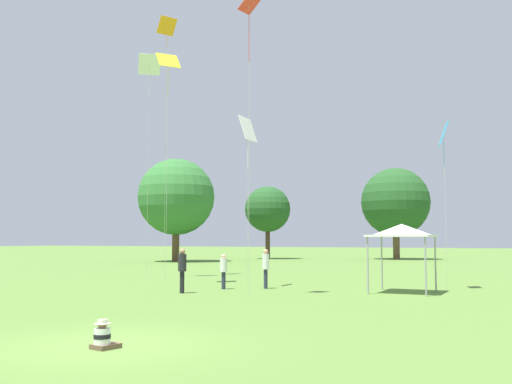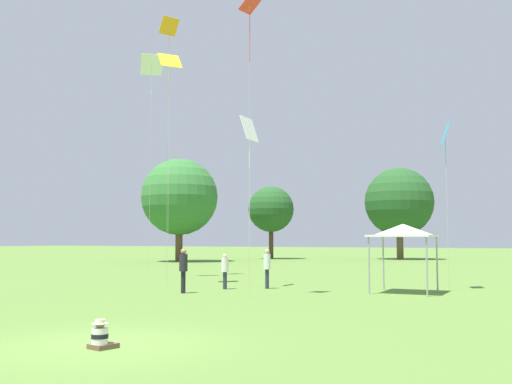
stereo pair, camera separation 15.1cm
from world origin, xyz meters
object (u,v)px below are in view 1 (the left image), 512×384
at_px(person_standing_2, 182,266).
at_px(kite_6, 167,35).
at_px(kite_3, 149,70).
at_px(distant_tree_1, 176,197).
at_px(seated_toddler, 103,337).
at_px(person_standing_0, 266,265).
at_px(canopy_tent, 402,231).
at_px(kite_5, 249,21).
at_px(distant_tree_2, 268,209).
at_px(distant_tree_0, 396,202).
at_px(person_standing_1, 224,268).
at_px(kite_1, 248,132).
at_px(kite_7, 444,136).
at_px(kite_2, 168,67).

height_order(person_standing_2, kite_6, kite_6).
xyz_separation_m(kite_3, distant_tree_1, (-12.81, 22.29, -5.58)).
bearing_deg(distant_tree_1, kite_3, -60.11).
height_order(seated_toddler, kite_6, kite_6).
distance_m(person_standing_0, canopy_tent, 6.19).
relative_size(kite_5, distant_tree_2, 1.41).
relative_size(kite_5, distant_tree_1, 1.13).
relative_size(seated_toddler, distant_tree_0, 0.06).
bearing_deg(seated_toddler, canopy_tent, 91.97).
xyz_separation_m(seated_toddler, canopy_tent, (2.71, 15.35, 2.31)).
xyz_separation_m(person_standing_2, kite_3, (-6.84, 6.91, 10.90)).
relative_size(person_standing_1, kite_6, 0.10).
height_order(person_standing_0, canopy_tent, canopy_tent).
bearing_deg(person_standing_1, kite_6, 133.70).
bearing_deg(kite_1, distant_tree_2, 68.77).
relative_size(person_standing_2, kite_7, 0.25).
relative_size(person_standing_1, kite_7, 0.21).
xyz_separation_m(person_standing_2, kite_7, (9.56, 6.32, 5.66)).
distance_m(person_standing_0, kite_2, 10.97).
bearing_deg(person_standing_2, kite_5, -163.41).
bearing_deg(person_standing_1, canopy_tent, 4.59).
bearing_deg(distant_tree_1, seated_toddler, -58.23).
xyz_separation_m(person_standing_0, kite_3, (-8.96, 3.34, 10.93)).
height_order(seated_toddler, kite_5, kite_5).
distance_m(person_standing_1, kite_7, 11.38).
xyz_separation_m(person_standing_1, canopy_tent, (7.55, 1.60, 1.62)).
bearing_deg(kite_2, person_standing_0, -4.49).
relative_size(kite_5, kite_7, 1.57).
xyz_separation_m(kite_7, distant_tree_0, (-11.03, 39.30, -0.42)).
bearing_deg(distant_tree_2, seated_toddler, -68.66).
relative_size(kite_3, distant_tree_2, 1.56).
relative_size(kite_1, kite_7, 1.07).
xyz_separation_m(kite_1, distant_tree_1, (-20.82, 25.54, -0.78)).
distance_m(canopy_tent, distant_tree_2, 43.55).
distance_m(canopy_tent, kite_1, 8.36).
xyz_separation_m(seated_toddler, person_standing_2, (-5.41, 11.26, 0.86)).
xyz_separation_m(distant_tree_0, distant_tree_2, (-13.50, -4.73, -0.72)).
distance_m(distant_tree_1, distant_tree_2, 12.62).
relative_size(kite_3, kite_7, 1.73).
bearing_deg(person_standing_2, distant_tree_2, -44.29).
distance_m(person_standing_2, distant_tree_2, 43.78).
bearing_deg(person_standing_2, distant_tree_0, -62.56).
height_order(kite_2, distant_tree_2, kite_2).
bearing_deg(person_standing_1, distant_tree_0, 85.36).
relative_size(kite_2, distant_tree_0, 1.13).
bearing_deg(person_standing_2, kite_7, -120.91).
height_order(seated_toddler, person_standing_0, person_standing_0).
xyz_separation_m(person_standing_0, kite_5, (1.20, -4.10, 9.64)).
bearing_deg(kite_3, kite_2, 140.84).
height_order(seated_toddler, canopy_tent, canopy_tent).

